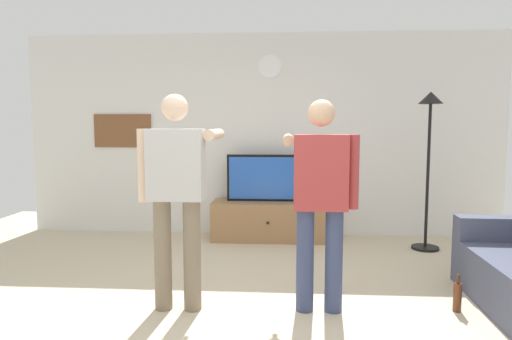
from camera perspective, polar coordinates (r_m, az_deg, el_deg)
ground_plane at (r=3.55m, az=-1.88°, el=-19.15°), size 8.40×8.40×0.00m
back_wall at (r=6.16m, az=0.79°, el=4.42°), size 6.40×0.10×2.70m
tv_stand at (r=5.94m, az=1.60°, el=-6.35°), size 1.46×0.54×0.50m
television at (r=5.90m, az=1.63°, el=-1.00°), size 1.09×0.07×0.61m
wall_clock at (r=6.15m, az=1.76°, el=12.89°), size 0.30×0.03×0.30m
framed_picture at (r=6.50m, az=-16.40°, el=4.76°), size 0.79×0.04×0.45m
floor_lamp at (r=5.71m, az=20.95°, el=3.84°), size 0.32×0.32×1.87m
person_standing_nearer_lamp at (r=3.66m, az=-9.93°, el=-2.28°), size 0.62×0.78×1.73m
person_standing_nearer_couch at (r=3.61m, az=8.07°, el=-2.89°), size 0.60×0.78×1.69m
beverage_bottle at (r=4.10m, az=23.99°, el=-14.34°), size 0.07×0.07×0.30m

